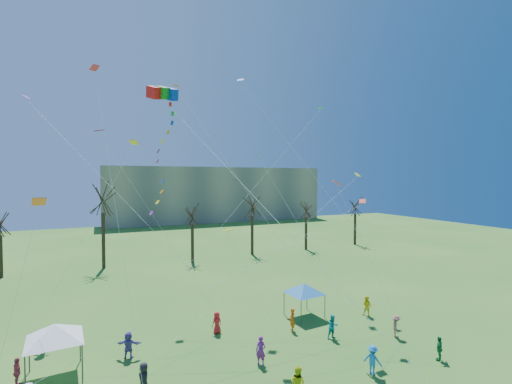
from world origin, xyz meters
name	(u,v)px	position (x,y,z in m)	size (l,w,h in m)	color
distant_building	(215,194)	(22.00, 82.00, 7.50)	(60.00, 14.00, 15.00)	gray
bare_tree_row	(168,214)	(0.35, 35.40, 6.87)	(68.21, 8.03, 11.53)	black
big_box_kite	(167,159)	(-4.85, 6.39, 13.02)	(5.88, 7.19, 21.43)	red
canopy_tent_white	(54,332)	(-11.21, 8.30, 2.74)	(4.30, 4.30, 3.23)	#3F3F44
canopy_tent_blue	(304,288)	(7.34, 10.31, 2.43)	(3.81, 3.81, 2.87)	#3F3F44
festival_crowd	(229,352)	(-1.31, 5.31, 0.86)	(26.49, 12.60, 1.84)	red
small_kites_aloft	(216,157)	(-0.34, 10.85, 13.49)	(28.62, 18.90, 31.32)	#EF5B0C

